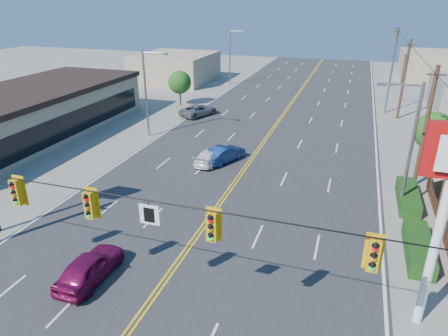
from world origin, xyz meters
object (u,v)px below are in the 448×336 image
(car_blue, at_px, (224,154))
(car_silver, at_px, (199,111))
(car_magenta, at_px, (90,268))
(car_white, at_px, (210,157))
(signal_span, at_px, (118,223))

(car_blue, relative_size, car_silver, 0.86)
(car_magenta, relative_size, car_blue, 1.01)
(car_magenta, distance_m, car_silver, 28.46)
(car_blue, distance_m, car_white, 1.17)
(signal_span, height_order, car_blue, signal_span)
(signal_span, height_order, car_magenta, signal_span)
(signal_span, height_order, car_white, signal_span)
(car_silver, bearing_deg, car_blue, 143.96)
(car_magenta, height_order, car_blue, car_magenta)
(car_magenta, height_order, car_white, car_magenta)
(car_white, bearing_deg, car_magenta, 91.99)
(signal_span, height_order, car_silver, signal_span)
(signal_span, relative_size, car_magenta, 6.09)
(signal_span, xyz_separation_m, car_blue, (-1.87, 17.93, -4.23))
(signal_span, relative_size, car_blue, 6.14)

